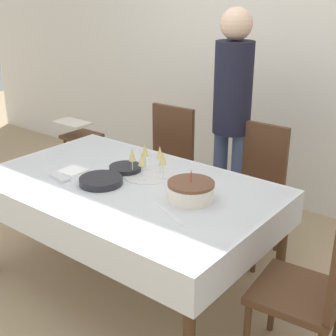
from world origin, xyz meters
The scene contains 16 objects.
ground_plane centered at (0.00, 0.00, 0.00)m, with size 12.00×12.00×0.00m, color tan.
wall_back centered at (0.00, 1.79, 1.35)m, with size 8.00×0.05×2.70m.
dining_table centered at (0.00, 0.00, 0.63)m, with size 1.82×1.13×0.73m.
dining_chair_far_left centered at (-0.40, 0.89, 0.52)m, with size 0.43×0.43×0.95m.
dining_chair_far_right centered at (0.40, 0.89, 0.52)m, with size 0.43×0.43×0.95m.
dining_chair_right_end centered at (1.23, 0.01, 0.52)m, with size 0.46×0.46×0.95m.
birthday_cake centered at (0.45, 0.05, 0.78)m, with size 0.27×0.27×0.18m.
champagne_tray centered at (0.02, 0.18, 0.81)m, with size 0.32×0.32×0.18m.
plate_stack_main centered at (-0.11, -0.11, 0.75)m, with size 0.27×0.27×0.04m.
plate_stack_dessert centered at (-0.14, 0.14, 0.75)m, with size 0.21×0.21×0.03m.
cake_knife centered at (0.46, -0.17, 0.73)m, with size 0.28×0.14×0.00m.
fork_pile centered at (-0.38, -0.21, 0.74)m, with size 0.18×0.09×0.02m.
napkin_pile centered at (-0.40, -0.08, 0.73)m, with size 0.15×0.15×0.01m.
person_standing centered at (0.13, 1.00, 1.05)m, with size 0.28×0.28×1.73m.
high_chair centered at (-1.37, 0.83, 0.48)m, with size 0.33×0.35×0.71m.
gift_bag centered at (-1.21, 0.21, 0.16)m, with size 0.19×0.11×0.32m.
Camera 1 is at (1.83, -1.92, 1.87)m, focal length 50.00 mm.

